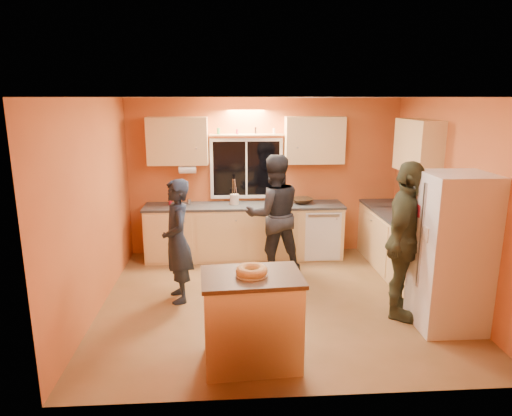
{
  "coord_description": "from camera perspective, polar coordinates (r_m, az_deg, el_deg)",
  "views": [
    {
      "loc": [
        -0.64,
        -5.52,
        2.6
      ],
      "look_at": [
        -0.24,
        0.4,
        1.16
      ],
      "focal_mm": 32.0,
      "sensor_mm": 36.0,
      "label": 1
    }
  ],
  "objects": [
    {
      "name": "island",
      "position": [
        4.62,
        -0.53,
        -13.7
      ],
      "size": [
        1.01,
        0.72,
        0.94
      ],
      "rotation": [
        0.0,
        0.0,
        0.07
      ],
      "color": "#DFBE75",
      "rests_on": "ground"
    },
    {
      "name": "room_shell",
      "position": [
        6.06,
        3.44,
        4.32
      ],
      "size": [
        4.54,
        4.04,
        2.61
      ],
      "color": "#CA6B33",
      "rests_on": "ground"
    },
    {
      "name": "person_left",
      "position": [
        5.95,
        -9.81,
        -4.09
      ],
      "size": [
        0.52,
        0.66,
        1.61
      ],
      "primitive_type": "imported",
      "rotation": [
        0.0,
        0.0,
        -1.32
      ],
      "color": "black",
      "rests_on": "ground"
    },
    {
      "name": "red_box",
      "position": [
        6.56,
        19.6,
        -1.84
      ],
      "size": [
        0.18,
        0.15,
        0.07
      ],
      "primitive_type": "cube",
      "rotation": [
        0.0,
        0.0,
        0.18
      ],
      "color": "maroon",
      "rests_on": "right_counter"
    },
    {
      "name": "utensil_crock",
      "position": [
        7.42,
        -2.71,
        1.08
      ],
      "size": [
        0.14,
        0.14,
        0.17
      ],
      "primitive_type": "cylinder",
      "color": "beige",
      "rests_on": "back_counter"
    },
    {
      "name": "person_right",
      "position": [
        5.66,
        18.13,
        -3.97
      ],
      "size": [
        0.97,
        1.19,
        1.9
      ],
      "primitive_type": "imported",
      "rotation": [
        0.0,
        0.0,
        1.03
      ],
      "color": "#363824",
      "rests_on": "ground"
    },
    {
      "name": "person_center",
      "position": [
        6.81,
        2.22,
        -0.81
      ],
      "size": [
        0.97,
        0.82,
        1.8
      ],
      "primitive_type": "imported",
      "rotation": [
        0.0,
        0.0,
        3.31
      ],
      "color": "black",
      "rests_on": "ground"
    },
    {
      "name": "back_counter",
      "position": [
        7.56,
        1.3,
        -2.85
      ],
      "size": [
        4.23,
        0.62,
        0.9
      ],
      "color": "#DFBE75",
      "rests_on": "ground"
    },
    {
      "name": "mixing_bowl",
      "position": [
        7.56,
        5.78,
        0.92
      ],
      "size": [
        0.41,
        0.41,
        0.08
      ],
      "primitive_type": "imported",
      "rotation": [
        0.0,
        0.0,
        0.23
      ],
      "color": "black",
      "rests_on": "back_counter"
    },
    {
      "name": "right_counter",
      "position": [
        6.9,
        18.53,
        -5.23
      ],
      "size": [
        0.62,
        1.84,
        0.9
      ],
      "color": "#DFBE75",
      "rests_on": "ground"
    },
    {
      "name": "bundt_pastry",
      "position": [
        4.41,
        -0.55,
        -7.83
      ],
      "size": [
        0.31,
        0.31,
        0.09
      ],
      "primitive_type": "torus",
      "color": "tan",
      "rests_on": "island"
    },
    {
      "name": "refrigerator",
      "position": [
        5.62,
        23.25,
        -5.09
      ],
      "size": [
        0.72,
        0.7,
        1.8
      ],
      "primitive_type": "cube",
      "color": "silver",
      "rests_on": "ground"
    },
    {
      "name": "ground",
      "position": [
        6.13,
        2.57,
        -11.42
      ],
      "size": [
        4.5,
        4.5,
        0.0
      ],
      "primitive_type": "plane",
      "color": "brown",
      "rests_on": "ground"
    },
    {
      "name": "potted_plant",
      "position": [
        6.06,
        21.82,
        -2.18
      ],
      "size": [
        0.3,
        0.27,
        0.29
      ],
      "primitive_type": "imported",
      "rotation": [
        0.0,
        0.0,
        -0.17
      ],
      "color": "gray",
      "rests_on": "right_counter"
    }
  ]
}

